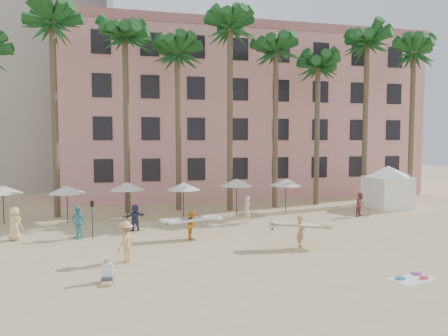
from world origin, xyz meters
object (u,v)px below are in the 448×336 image
pink_hotel (240,118)px  carrier_yellow (301,229)px  cabana (388,183)px  carrier_white (192,224)px

pink_hotel → carrier_yellow: bearing=-97.6°
cabana → pink_hotel: bearing=123.4°
pink_hotel → cabana: size_ratio=7.34×
carrier_yellow → carrier_white: bearing=149.5°
pink_hotel → carrier_yellow: size_ratio=11.27×
pink_hotel → carrier_white: 22.95m
pink_hotel → carrier_white: pink_hotel is taller
carrier_white → pink_hotel: bearing=67.5°
pink_hotel → carrier_white: bearing=-112.5°
carrier_white → carrier_yellow: bearing=-30.5°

